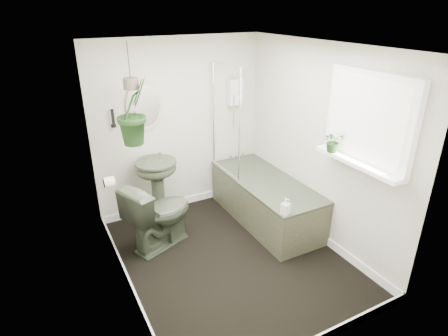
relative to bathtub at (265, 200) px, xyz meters
name	(u,v)px	position (x,y,z in m)	size (l,w,h in m)	color
floor	(230,258)	(-0.80, -0.50, -0.30)	(2.30, 2.80, 0.02)	black
ceiling	(232,45)	(-0.80, -0.50, 2.02)	(2.30, 2.80, 0.02)	white
wall_back	(179,127)	(-0.80, 0.91, 0.86)	(2.30, 0.02, 2.30)	silver
wall_front	(327,233)	(-0.80, -1.91, 0.86)	(2.30, 0.02, 2.30)	silver
wall_left	(116,188)	(-1.96, -0.50, 0.86)	(0.02, 2.80, 2.30)	silver
wall_right	(319,146)	(0.36, -0.50, 0.86)	(0.02, 2.80, 2.30)	silver
skirting	(230,253)	(-0.80, -0.50, -0.24)	(2.30, 2.80, 0.10)	white
bathtub	(265,200)	(0.00, 0.00, 0.00)	(0.72, 1.72, 0.58)	#343C2B
bath_screen	(226,121)	(-0.33, 0.49, 0.99)	(0.04, 0.72, 1.40)	silver
shower_box	(235,92)	(0.00, 0.84, 1.26)	(0.20, 0.10, 0.35)	white
oval_mirror	(145,106)	(-1.25, 0.87, 1.21)	(0.46, 0.03, 0.62)	#C6B696
wall_sconce	(113,118)	(-1.65, 0.86, 1.11)	(0.04, 0.04, 0.22)	black
toilet_roll_holder	(109,182)	(-1.90, 0.20, 0.61)	(0.11, 0.11, 0.11)	white
window_recess	(369,120)	(0.29, -1.20, 1.36)	(0.08, 1.00, 0.90)	white
window_sill	(357,162)	(0.22, -1.20, 0.94)	(0.18, 1.00, 0.04)	white
window_blinds	(366,120)	(0.24, -1.20, 1.36)	(0.01, 0.86, 0.76)	white
toilet	(160,214)	(-1.40, 0.11, 0.12)	(0.46, 0.81, 0.83)	#343C2B
pedestal_sink	(158,192)	(-1.25, 0.60, 0.14)	(0.51, 0.43, 0.87)	#343C2B
sill_plant	(333,141)	(0.17, -0.90, 1.07)	(0.20, 0.18, 0.23)	black
hanging_plant	(134,112)	(-1.50, 0.45, 1.27)	(0.40, 0.33, 0.74)	black
soap_bottle	(286,206)	(-0.29, -0.79, 0.38)	(0.08, 0.08, 0.18)	black
hanging_pot	(131,84)	(-1.50, 0.45, 1.58)	(0.16, 0.16, 0.12)	brown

